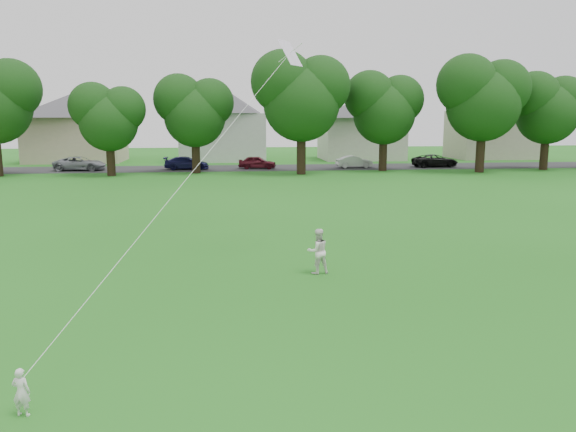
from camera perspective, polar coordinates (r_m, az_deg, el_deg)
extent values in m
plane|color=#1B5F15|center=(13.43, -6.89, -11.36)|extent=(160.00, 160.00, 0.00)
cube|color=#2D2D30|center=(54.73, -6.63, 4.85)|extent=(90.00, 7.00, 0.01)
imported|color=silver|center=(10.63, -25.47, -15.84)|extent=(0.34, 0.25, 0.84)
imported|color=white|center=(17.69, 3.04, -3.59)|extent=(0.81, 0.69, 1.44)
plane|color=white|center=(20.14, 0.22, 16.25)|extent=(1.07, 1.16, 0.89)
cylinder|color=white|center=(14.50, -8.61, 5.77)|extent=(0.01, 0.01, 13.88)
cylinder|color=black|center=(49.52, -17.57, 5.65)|extent=(0.70, 0.70, 3.00)
cylinder|color=black|center=(50.19, -9.34, 6.22)|extent=(0.73, 0.73, 3.33)
cylinder|color=black|center=(48.61, 1.36, 6.67)|extent=(0.79, 0.79, 4.07)
cylinder|color=black|center=(52.44, 9.63, 6.47)|extent=(0.74, 0.74, 3.50)
cylinder|color=black|center=(53.23, 18.96, 6.39)|extent=(0.78, 0.78, 4.00)
cylinder|color=black|center=(57.94, 24.60, 6.03)|extent=(0.74, 0.74, 3.51)
imported|color=gray|center=(55.29, -20.36, 5.02)|extent=(4.74, 2.41, 1.28)
imported|color=#161646|center=(53.80, -10.26, 5.32)|extent=(4.19, 1.78, 1.21)
imported|color=#4C0F19|center=(53.77, -3.14, 5.47)|extent=(3.74, 1.88, 1.22)
imported|color=#B7B7B7|center=(55.13, 6.75, 5.49)|extent=(3.56, 1.37, 1.16)
imported|color=black|center=(57.53, 14.72, 5.46)|extent=(4.59, 2.36, 1.24)
cube|color=#C8B196|center=(66.56, -20.68, 7.26)|extent=(9.89, 7.34, 4.83)
pyramid|color=#48464B|center=(66.56, -20.95, 11.62)|extent=(14.26, 14.26, 2.65)
cube|color=silver|center=(64.55, -6.66, 7.98)|extent=(9.37, 7.28, 5.29)
pyramid|color=#48464B|center=(64.60, -6.76, 12.90)|extent=(13.51, 13.51, 2.91)
cube|color=beige|center=(66.47, 7.40, 7.80)|extent=(9.05, 7.19, 4.80)
pyramid|color=#48464B|center=(66.47, 7.50, 12.15)|extent=(13.06, 13.06, 2.64)
cube|color=#AFA691|center=(71.97, 20.00, 7.78)|extent=(9.26, 6.99, 5.61)
pyramid|color=#48464B|center=(72.04, 20.28, 12.45)|extent=(13.35, 13.35, 3.08)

